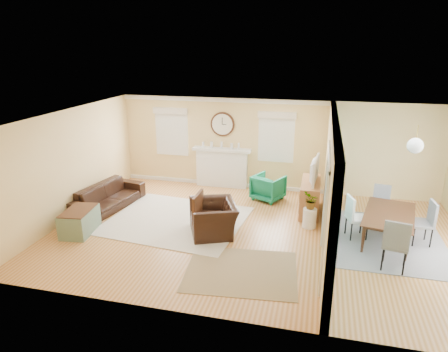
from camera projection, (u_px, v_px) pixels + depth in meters
The scene contains 27 objects.
floor at pixel (256, 234), 8.91m from camera, with size 9.00×9.00×0.00m, color #AF692A.
wall_back at pixel (274, 146), 11.26m from camera, with size 9.00×0.02×2.60m, color #E4BD74.
wall_front at pixel (223, 243), 5.73m from camera, with size 9.00×0.02×2.60m, color #E4BD74.
wall_left at pixel (71, 164), 9.52m from camera, with size 0.02×6.00×2.60m, color #E4BD74.
ceiling at pixel (259, 118), 8.09m from camera, with size 9.00×6.00×0.02m, color white.
partition at pixel (330, 177), 8.40m from camera, with size 0.17×6.00×2.60m.
fireplace at pixel (222, 167), 11.72m from camera, with size 1.70×0.30×1.17m.
wall_clock at pixel (223, 124), 11.40m from camera, with size 0.70×0.07×0.70m.
window_left at pixel (172, 128), 11.80m from camera, with size 1.05×0.13×1.42m.
window_right at pixel (276, 134), 11.10m from camera, with size 1.05×0.13×1.42m.
pendant at pixel (415, 146), 7.54m from camera, with size 0.30×0.30×0.55m.
rug_cream at pixel (176, 220), 9.57m from camera, with size 3.12×2.71×0.02m, color beige.
rug_jute at pixel (241, 271), 7.43m from camera, with size 2.04×1.67×0.01m, color #937B57.
rug_grey at pixel (388, 240), 8.61m from camera, with size 2.30×2.88×0.01m, color gray.
sofa at pixel (109, 196), 10.26m from camera, with size 2.10×0.82×0.61m, color black.
eames_chair at pixel (213, 218), 8.83m from camera, with size 1.11×0.97×0.72m, color black.
green_chair at pixel (268, 187), 10.78m from camera, with size 0.73×0.76×0.69m, color #116B58.
trunk at pixel (80, 221), 8.89m from camera, with size 0.69×1.01×0.55m.
credenza at pixel (310, 197), 9.96m from camera, with size 0.47×1.37×0.80m.
tv at pixel (311, 170), 9.75m from camera, with size 1.06×0.14×0.61m, color black.
garden_stool at pixel (310, 218), 9.16m from camera, with size 0.31×0.31×0.46m, color white.
potted_plant at pixel (311, 201), 9.03m from camera, with size 0.36×0.31×0.40m, color #337F33.
dining_table at pixel (389, 227), 8.51m from camera, with size 1.76×0.98×0.62m, color #4C2713.
dining_chair_n at pixel (381, 201), 9.39m from camera, with size 0.44×0.44×0.87m.
dining_chair_s at pixel (396, 239), 7.34m from camera, with size 0.54×0.54×1.03m.
dining_chair_w at pixel (358, 214), 8.57m from camera, with size 0.52×0.52×0.95m.
dining_chair_e at pixel (422, 219), 8.30m from camera, with size 0.46×0.46×0.96m.
Camera 1 is at (1.24, -7.99, 4.02)m, focal length 32.00 mm.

